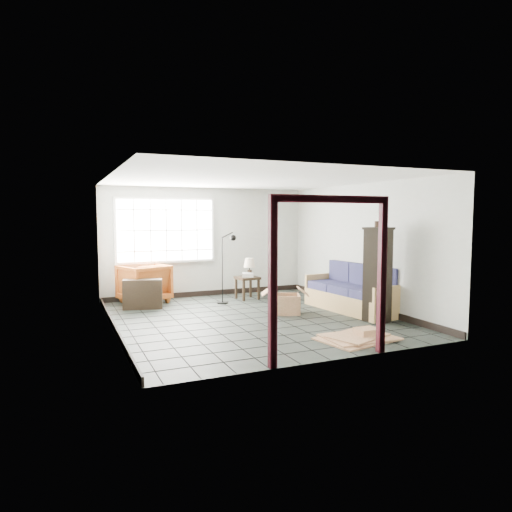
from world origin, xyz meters
name	(u,v)px	position (x,y,z in m)	size (l,w,h in m)	color
ground	(251,318)	(0.00, 0.00, 0.00)	(5.50, 5.50, 0.00)	black
room_shell	(251,229)	(0.00, 0.03, 1.68)	(5.02, 5.52, 2.61)	#A3A7A0
window_panel	(166,230)	(-1.00, 2.70, 1.60)	(2.32, 0.08, 1.52)	silver
doorway_trim	(331,258)	(0.00, -2.70, 1.38)	(1.80, 0.08, 2.20)	#3A0D15
futon_sofa	(354,294)	(2.22, -0.16, 0.34)	(1.02, 2.21, 0.95)	olive
armchair	(144,282)	(-1.58, 2.40, 0.48)	(0.93, 0.87, 0.95)	#8B3614
side_table	(247,281)	(0.70, 1.88, 0.43)	(0.52, 0.52, 0.53)	black
table_lamp	(250,264)	(0.77, 1.93, 0.82)	(0.34, 0.34, 0.42)	black
projector	(248,275)	(0.70, 1.85, 0.57)	(0.31, 0.29, 0.09)	silver
floor_lamp	(228,265)	(0.10, 1.57, 0.85)	(0.41, 0.29, 1.58)	black
console_shelf	(143,294)	(-1.72, 1.75, 0.31)	(0.84, 0.49, 0.62)	black
tall_shelf	(378,274)	(2.02, -1.14, 0.88)	(0.51, 0.57, 1.73)	black
pot	(379,224)	(2.01, -1.16, 1.78)	(0.17, 0.17, 0.11)	black
open_box	(285,304)	(0.78, 0.14, 0.19)	(1.03, 0.77, 0.52)	brown
cardboard_pile	(359,337)	(0.97, -2.04, 0.05)	(1.31, 1.04, 0.17)	brown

